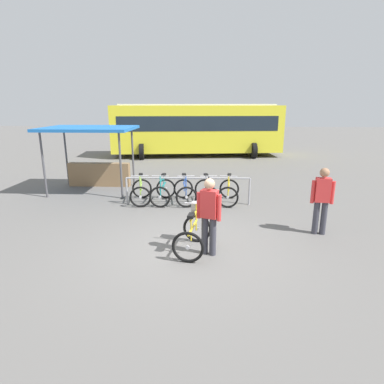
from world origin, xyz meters
name	(u,v)px	position (x,y,z in m)	size (l,w,h in m)	color
ground_plane	(186,247)	(0.00, 0.00, 0.00)	(80.00, 80.00, 0.00)	#605E5B
bike_rack_rail	(188,183)	(-0.16, 3.19, 0.68)	(3.91, 0.20, 0.88)	#99999E
racked_bike_lime	(141,191)	(-1.67, 3.31, 0.37)	(0.82, 1.17, 0.97)	black
racked_bike_teal	(163,192)	(-0.97, 3.34, 0.37)	(0.72, 1.15, 0.98)	black
racked_bike_blue	(185,192)	(-0.27, 3.36, 0.37)	(0.83, 1.19, 0.97)	black
racked_bike_black	(207,192)	(0.43, 3.39, 0.37)	(0.82, 1.19, 0.97)	black
racked_bike_yellow	(229,192)	(1.13, 3.41, 0.37)	(0.78, 1.17, 0.98)	black
featured_bicycle	(194,231)	(0.16, -0.10, 0.45)	(0.81, 1.23, 0.97)	black
person_with_featured_bike	(209,213)	(0.49, -0.29, 0.91)	(0.50, 0.31, 1.64)	#383842
pedestrian_with_backpack	(322,197)	(3.18, 0.96, 0.94)	(0.53, 0.37, 1.64)	#383842
bus_distant	(197,127)	(-0.23, 13.24, 1.74)	(10.22, 4.15, 3.08)	yellow
market_stall	(94,152)	(-3.71, 5.00, 1.39)	(3.10, 2.31, 2.30)	#4C4C51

